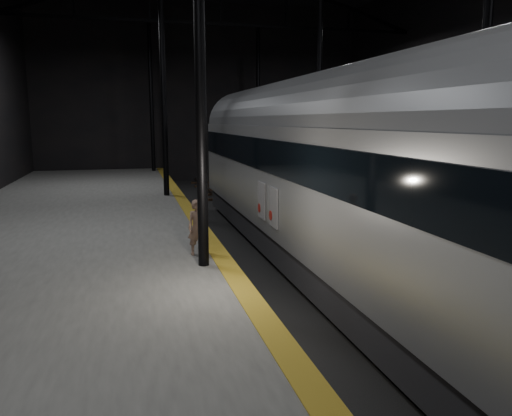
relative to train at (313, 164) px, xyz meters
name	(u,v)px	position (x,y,z in m)	size (l,w,h in m)	color
ground	(297,253)	(0.00, 1.43, -3.20)	(44.00, 44.00, 0.00)	black
platform_left	(65,253)	(-7.50, 1.43, -2.70)	(9.00, 43.80, 1.00)	#50504E
platform_right	(484,227)	(7.50, 1.43, -2.70)	(9.00, 43.80, 1.00)	#50504E
tactile_strip	(203,230)	(-3.25, 1.43, -2.20)	(0.50, 43.80, 0.01)	olive
track	(297,251)	(0.00, 1.43, -3.13)	(2.40, 43.00, 0.24)	#3F3328
train	(313,164)	(0.00, 0.00, 0.00)	(3.21, 21.46, 5.74)	#A9ACB1
woman	(198,227)	(-3.80, -1.55, -1.47)	(0.53, 0.35, 1.47)	#9A735E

